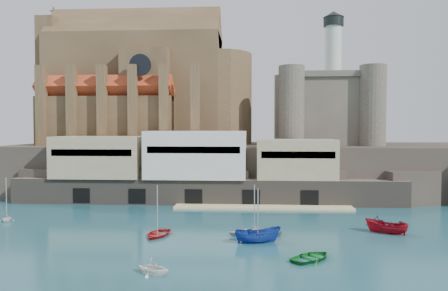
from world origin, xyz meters
name	(u,v)px	position (x,y,z in m)	size (l,w,h in m)	color
ground	(251,234)	(0.00, 0.00, 0.00)	(300.00, 300.00, 0.00)	#194753
promontory	(251,168)	(-0.19, 39.37, 4.92)	(100.00, 36.00, 10.00)	#2A241F
quay	(195,169)	(-10.19, 23.07, 6.07)	(70.00, 12.00, 13.05)	#5E554B
church	(144,90)	(-24.13, 41.85, 22.13)	(47.00, 25.93, 30.51)	#4F3B25
castle_keep	(325,106)	(16.08, 41.08, 18.31)	(21.20, 21.20, 29.30)	#4D473C
boat_0	(158,236)	(-11.72, -1.80, 0.00)	(3.74, 1.09, 5.24)	red
boat_1	(153,274)	(-9.08, -15.99, 0.00)	(3.01, 1.84, 3.49)	white
boat_2	(258,242)	(0.83, -4.26, 0.00)	(2.11, 2.16, 5.60)	navy
boat_3	(312,259)	(6.30, -10.59, 0.00)	(3.78, 1.10, 5.30)	#167B2B
boat_4	(7,221)	(-35.47, 5.25, 0.00)	(2.42, 1.48, 2.80)	silver
boat_5	(386,233)	(17.39, 1.34, 0.00)	(2.02, 2.07, 5.37)	maroon
boat_6	(254,235)	(0.44, -0.73, 0.00)	(4.74, 1.38, 6.64)	silver
boat_7	(376,225)	(17.50, 6.21, 0.00)	(2.66, 1.62, 3.08)	navy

